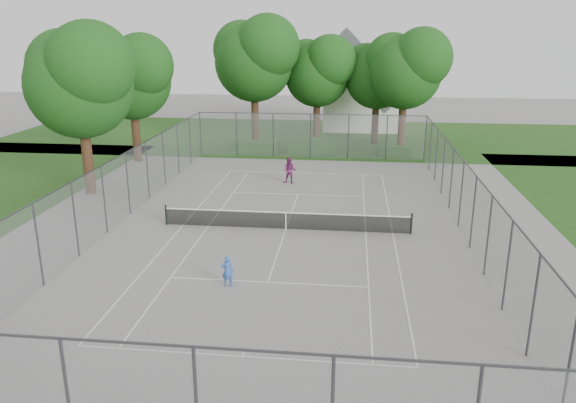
# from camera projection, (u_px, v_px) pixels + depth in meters

# --- Properties ---
(ground) EXTENTS (120.00, 120.00, 0.00)m
(ground) POSITION_uv_depth(u_px,v_px,m) (286.00, 229.00, 29.13)
(ground) COLOR slate
(ground) RESTS_ON ground
(grass_far) EXTENTS (60.00, 20.00, 0.00)m
(grass_far) POSITION_uv_depth(u_px,v_px,m) (317.00, 137.00, 53.81)
(grass_far) COLOR #1C4213
(grass_far) RESTS_ON ground
(court_markings) EXTENTS (11.03, 23.83, 0.01)m
(court_markings) POSITION_uv_depth(u_px,v_px,m) (286.00, 229.00, 29.13)
(court_markings) COLOR silver
(court_markings) RESTS_ON ground
(tennis_net) EXTENTS (12.87, 0.10, 1.10)m
(tennis_net) POSITION_uv_depth(u_px,v_px,m) (286.00, 220.00, 28.98)
(tennis_net) COLOR black
(tennis_net) RESTS_ON ground
(perimeter_fence) EXTENTS (18.08, 34.08, 3.52)m
(perimeter_fence) POSITION_uv_depth(u_px,v_px,m) (286.00, 196.00, 28.60)
(perimeter_fence) COLOR #38383D
(perimeter_fence) RESTS_ON ground
(tree_far_left) EXTENTS (7.80, 7.13, 11.22)m
(tree_far_left) POSITION_uv_depth(u_px,v_px,m) (255.00, 56.00, 48.23)
(tree_far_left) COLOR #372114
(tree_far_left) RESTS_ON ground
(tree_far_midleft) EXTENTS (6.63, 6.05, 9.53)m
(tree_far_midleft) POSITION_uv_depth(u_px,v_px,m) (318.00, 69.00, 49.45)
(tree_far_midleft) COLOR #372114
(tree_far_midleft) RESTS_ON ground
(tree_far_midright) EXTENTS (6.39, 5.83, 9.18)m
(tree_far_midright) POSITION_uv_depth(u_px,v_px,m) (378.00, 72.00, 49.03)
(tree_far_midright) COLOR #372114
(tree_far_midright) RESTS_ON ground
(tree_far_right) EXTENTS (7.06, 6.44, 10.15)m
(tree_far_right) POSITION_uv_depth(u_px,v_px,m) (407.00, 66.00, 46.52)
(tree_far_right) COLOR #372114
(tree_far_right) RESTS_ON ground
(tree_side_back) EXTENTS (6.77, 6.18, 9.73)m
(tree_side_back) POSITION_uv_depth(u_px,v_px,m) (132.00, 74.00, 42.12)
(tree_side_back) COLOR #372114
(tree_side_back) RESTS_ON ground
(tree_side_front) EXTENTS (7.31, 6.68, 10.51)m
(tree_side_front) POSITION_uv_depth(u_px,v_px,m) (80.00, 77.00, 33.39)
(tree_side_front) COLOR #372114
(tree_side_front) RESTS_ON ground
(hedge_left) EXTENTS (3.75, 1.12, 0.94)m
(hedge_left) POSITION_uv_depth(u_px,v_px,m) (256.00, 146.00, 47.16)
(hedge_left) COLOR #1F4B18
(hedge_left) RESTS_ON ground
(hedge_mid) EXTENTS (3.95, 1.13, 1.24)m
(hedge_mid) POSITION_uv_depth(u_px,v_px,m) (312.00, 146.00, 46.69)
(hedge_mid) COLOR #1F4B18
(hedge_mid) RESTS_ON ground
(hedge_right) EXTENTS (2.60, 0.95, 0.78)m
(hedge_right) POSITION_uv_depth(u_px,v_px,m) (395.00, 151.00, 45.72)
(hedge_right) COLOR #1F4B18
(hedge_right) RESTS_ON ground
(house) EXTENTS (8.07, 6.25, 10.05)m
(house) POSITION_uv_depth(u_px,v_px,m) (365.00, 89.00, 57.19)
(house) COLOR white
(house) RESTS_ON ground
(girl_player) EXTENTS (0.51, 0.38, 1.30)m
(girl_player) POSITION_uv_depth(u_px,v_px,m) (227.00, 271.00, 22.57)
(girl_player) COLOR #2F5BB3
(girl_player) RESTS_ON ground
(woman_player) EXTENTS (0.96, 0.80, 1.77)m
(woman_player) POSITION_uv_depth(u_px,v_px,m) (290.00, 170.00, 37.48)
(woman_player) COLOR #742659
(woman_player) RESTS_ON ground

